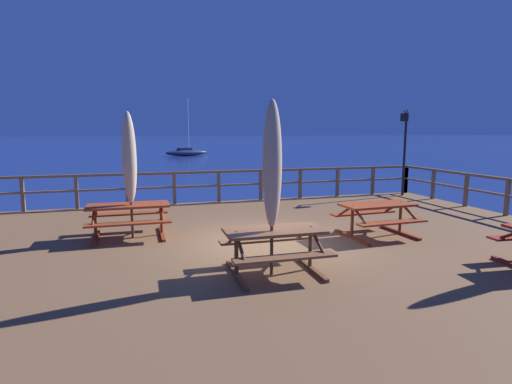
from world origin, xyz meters
TOP-DOWN VIEW (x-y plane):
  - ground_plane at (0.00, 0.00)m, footprint 600.00×600.00m
  - wooden_deck at (0.00, 0.00)m, footprint 15.40×11.03m
  - railing_waterside_far at (0.00, 5.37)m, footprint 15.20×0.10m
  - picnic_table_front_left at (-2.90, 1.32)m, footprint 1.82×1.41m
  - picnic_table_mid_right at (-0.47, -1.88)m, footprint 1.71×1.42m
  - picnic_table_front_right at (2.62, -0.21)m, footprint 1.75×1.48m
  - patio_umbrella_tall_back_right at (-2.83, 1.26)m, footprint 0.32×0.32m
  - patio_umbrella_tall_mid_left at (-0.54, -1.96)m, footprint 0.32×0.32m
  - lamp_post_hooked at (6.87, 4.68)m, footprint 0.53×0.54m
  - sailboat_distant at (3.87, 47.64)m, footprint 6.23×3.20m

SIDE VIEW (x-z plane):
  - ground_plane at x=0.00m, z-range 0.00..0.00m
  - wooden_deck at x=0.00m, z-range 0.00..0.88m
  - sailboat_distant at x=3.87m, z-range -3.35..4.37m
  - picnic_table_front_right at x=2.62m, z-range 1.05..1.82m
  - picnic_table_mid_right at x=-0.47m, z-range 1.05..1.82m
  - picnic_table_front_left at x=-2.90m, z-range 1.05..1.83m
  - railing_waterside_far at x=0.00m, z-range 1.07..2.16m
  - patio_umbrella_tall_back_right at x=-2.83m, z-range 1.27..4.13m
  - patio_umbrella_tall_mid_left at x=-0.54m, z-range 1.28..4.22m
  - lamp_post_hooked at x=6.87m, z-range 1.40..4.60m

